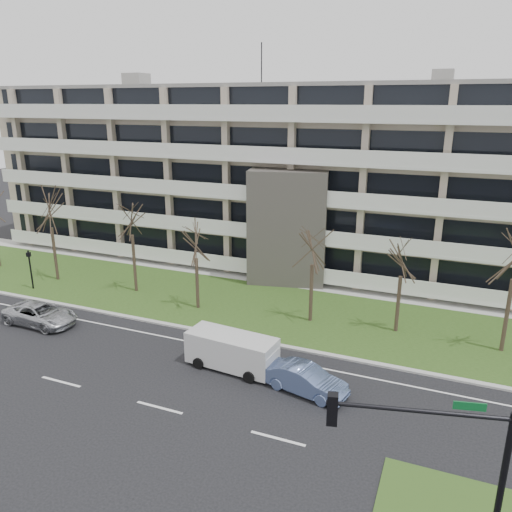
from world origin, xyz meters
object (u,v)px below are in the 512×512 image
at_px(traffic_signal, 441,465).
at_px(silver_pickup, 40,314).
at_px(blue_sedan, 306,380).
at_px(white_van, 233,349).
at_px(pedestrian_signal, 30,265).

bearing_deg(traffic_signal, silver_pickup, 146.40).
xyz_separation_m(blue_sedan, white_van, (-4.36, 0.79, 0.45)).
xyz_separation_m(blue_sedan, pedestrian_signal, (-23.74, 5.74, 1.29)).
distance_m(silver_pickup, pedestrian_signal, 7.23).
distance_m(white_van, pedestrian_signal, 20.02).
relative_size(silver_pickup, pedestrian_signal, 1.60).
xyz_separation_m(silver_pickup, pedestrian_signal, (-5.41, 4.63, 1.29)).
bearing_deg(silver_pickup, traffic_signal, -109.13).
height_order(silver_pickup, blue_sedan, blue_sedan).
xyz_separation_m(traffic_signal, pedestrian_signal, (-30.16, 13.83, -1.95)).
bearing_deg(white_van, pedestrian_signal, 170.60).
bearing_deg(blue_sedan, traffic_signal, -129.34).
distance_m(blue_sedan, traffic_signal, 10.83).
height_order(blue_sedan, white_van, white_van).
xyz_separation_m(white_van, traffic_signal, (10.78, -8.89, 2.78)).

